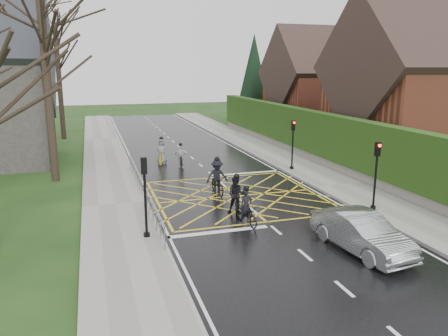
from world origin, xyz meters
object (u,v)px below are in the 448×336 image
cyclist_back (237,199)px  cyclist_mid (217,180)px  cyclist_front (181,159)px  car (361,233)px  cyclist_lead (162,154)px  cyclist_rear (247,212)px

cyclist_back → cyclist_mid: 3.29m
cyclist_back → cyclist_front: size_ratio=1.11×
cyclist_mid → car: (2.84, -8.49, -0.02)m
cyclist_back → cyclist_mid: (0.05, 3.29, 0.02)m
cyclist_front → car: cyclist_front is taller
cyclist_mid → cyclist_front: 6.43m
cyclist_lead → cyclist_back: bearing=-64.7°
cyclist_lead → car: size_ratio=0.48×
cyclist_mid → cyclist_lead: 8.15m
cyclist_front → car: (3.45, -14.89, 0.09)m
cyclist_back → cyclist_mid: cyclist_mid is taller
cyclist_rear → cyclist_back: bearing=79.1°
cyclist_mid → cyclist_front: size_ratio=1.18×
car → cyclist_back: bearing=112.3°
car → cyclist_rear: bearing=121.4°
cyclist_rear → car: 4.78m
cyclist_rear → cyclist_front: cyclist_rear is taller
cyclist_rear → car: (2.95, -3.76, 0.16)m
cyclist_front → cyclist_rear: bearing=-73.5°
cyclist_lead → car: bearing=-57.4°
cyclist_rear → cyclist_mid: bearing=79.9°
cyclist_rear → cyclist_lead: 12.81m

